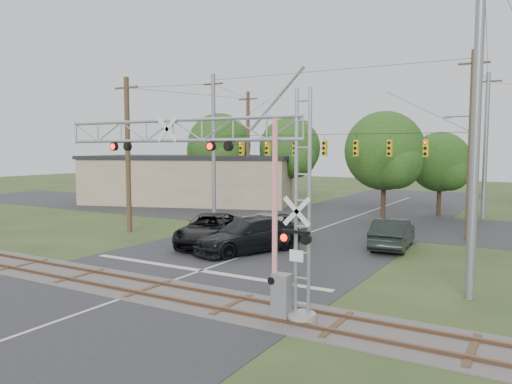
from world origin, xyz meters
The scene contains 14 objects.
ground centered at (0.00, 0.00, 0.00)m, with size 160.00×160.00×0.00m, color #2D3D1C.
road_main centered at (0.00, 10.00, 0.01)m, with size 14.00×90.00×0.02m, color #262628.
road_cross centered at (0.00, 24.00, 0.01)m, with size 90.00×12.00×0.02m, color #262628.
railroad_track centered at (0.00, 2.00, 0.03)m, with size 90.00×3.20×0.17m.
crossing_gantry centered at (3.65, 1.64, 4.66)m, with size 11.09×0.97×7.55m.
traffic_signal_span centered at (0.88, 20.00, 5.74)m, with size 19.34×0.36×11.50m.
pickup_black centered at (-3.27, 10.81, 0.91)m, with size 3.01×6.52×1.81m, color black.
car_dark centered at (-0.41, 10.25, 0.92)m, with size 2.58×6.35×1.84m, color black.
sedan_silver centered at (-1.28, 15.13, 0.81)m, with size 1.92×4.76×1.62m, color gray.
suv_dark centered at (6.17, 15.22, 0.86)m, with size 1.82×5.22×1.72m, color black.
commercial_building centered at (-18.42, 28.66, 2.46)m, with size 23.21×16.80×4.90m.
streetlight centered at (8.99, 24.22, 4.48)m, with size 2.14×0.22×8.01m.
utility_poles centered at (3.06, 22.33, 5.96)m, with size 25.76×29.75×13.77m.
treeline centered at (0.70, 33.27, 5.65)m, with size 54.67×19.67×9.31m.
Camera 1 is at (13.62, -12.64, 5.65)m, focal length 35.00 mm.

